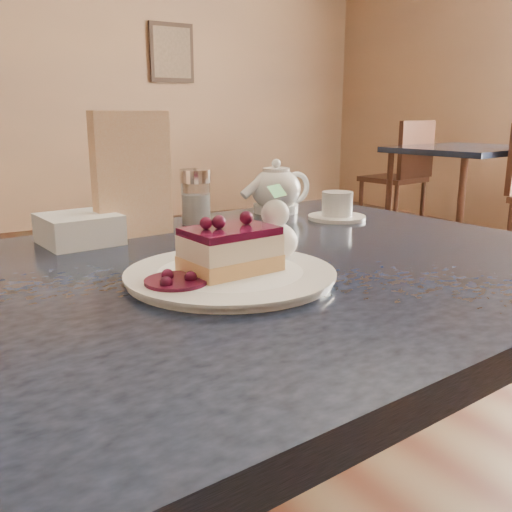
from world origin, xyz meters
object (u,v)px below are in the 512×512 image
dessert_plate (230,275)px  bg_table_far_right (458,239)px  tea_set (288,194)px  main_table (211,323)px  cheesecake_slice (230,250)px

dessert_plate → bg_table_far_right: size_ratio=0.16×
tea_set → bg_table_far_right: size_ratio=0.14×
tea_set → dessert_plate: bearing=-133.8°
dessert_plate → tea_set: bearing=46.2°
dessert_plate → bg_table_far_right: dessert_plate is taller
main_table → cheesecake_slice: bearing=-90.0°
main_table → dessert_plate: dessert_plate is taller
dessert_plate → tea_set: size_ratio=1.09×
main_table → cheesecake_slice: (0.00, -0.05, 0.13)m
main_table → tea_set: 0.54m
dessert_plate → cheesecake_slice: cheesecake_slice is taller
bg_table_far_right → dessert_plate: bearing=-154.0°
cheesecake_slice → tea_set: 0.56m
bg_table_far_right → cheesecake_slice: bearing=-154.0°
dessert_plate → bg_table_far_right: 4.01m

